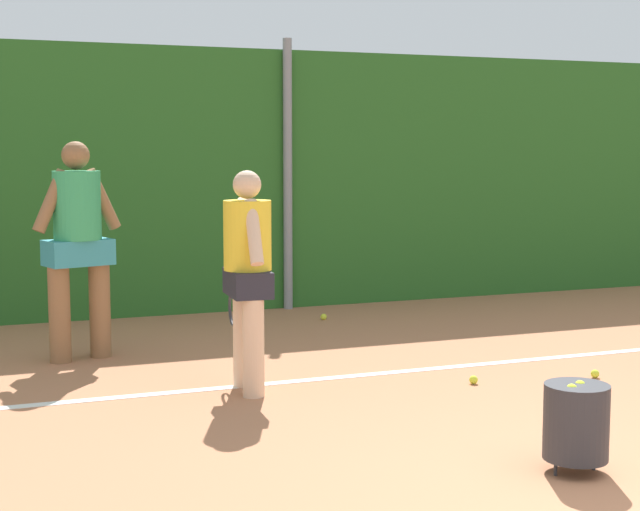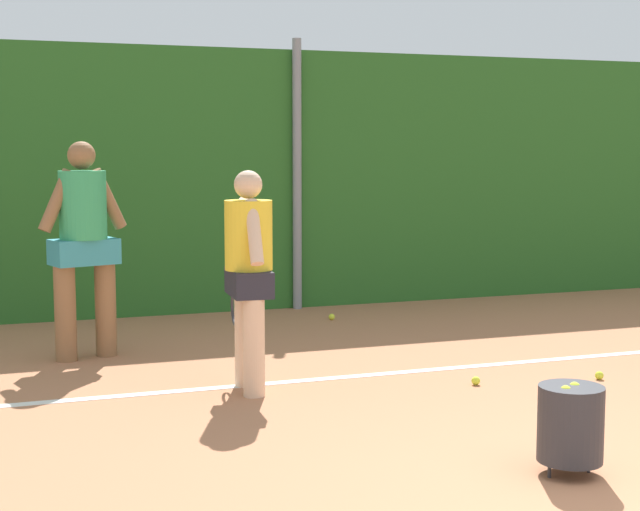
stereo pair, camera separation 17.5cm
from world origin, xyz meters
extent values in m
plane|color=#B2704C|center=(0.00, 2.04, 0.00)|extent=(29.60, 29.60, 0.00)
cube|color=#286023|center=(0.00, 6.94, 1.44)|extent=(19.24, 0.25, 2.87)
cylinder|color=gray|center=(0.00, 6.76, 1.49)|extent=(0.10, 0.10, 2.99)
cube|color=white|center=(0.00, 3.53, 0.00)|extent=(14.06, 0.10, 0.01)
cylinder|color=beige|center=(-1.48, 3.22, 0.36)|extent=(0.16, 0.16, 0.72)
cylinder|color=beige|center=(-1.47, 3.53, 0.36)|extent=(0.16, 0.16, 0.72)
cube|color=#23232D|center=(-1.47, 3.37, 0.81)|extent=(0.31, 0.49, 0.19)
cylinder|color=yellow|center=(-1.47, 3.37, 1.16)|extent=(0.35, 0.35, 0.51)
sphere|color=beige|center=(-1.47, 3.37, 1.53)|extent=(0.21, 0.21, 0.21)
cylinder|color=beige|center=(-1.49, 3.18, 1.20)|extent=(0.11, 0.29, 0.48)
cylinder|color=beige|center=(-1.46, 3.57, 1.20)|extent=(0.11, 0.29, 0.48)
cylinder|color=black|center=(-1.51, 3.66, 0.85)|extent=(0.03, 0.03, 0.28)
torus|color=#26262B|center=(-1.51, 3.66, 0.58)|extent=(0.04, 0.28, 0.28)
cylinder|color=#8C603D|center=(-2.68, 4.87, 0.41)|extent=(0.18, 0.18, 0.81)
cylinder|color=#8C603D|center=(-2.33, 4.97, 0.41)|extent=(0.18, 0.18, 0.81)
cube|color=teal|center=(-2.50, 4.92, 0.92)|extent=(0.61, 0.45, 0.22)
cylinder|color=#339E60|center=(-2.50, 4.92, 1.32)|extent=(0.40, 0.40, 0.58)
sphere|color=#8C603D|center=(-2.50, 4.92, 1.73)|extent=(0.23, 0.23, 0.23)
cylinder|color=#8C603D|center=(-2.72, 4.86, 1.36)|extent=(0.32, 0.17, 0.55)
cylinder|color=#8C603D|center=(-2.29, 4.98, 1.36)|extent=(0.32, 0.17, 0.55)
cylinder|color=#2D2D33|center=(-0.30, 1.00, 0.29)|extent=(0.36, 0.36, 0.42)
cylinder|color=#2D2D33|center=(-0.17, 1.00, 0.04)|extent=(0.02, 0.02, 0.08)
cylinder|color=#2D2D33|center=(-0.42, 1.00, 0.04)|extent=(0.02, 0.02, 0.08)
cylinder|color=#2D2D33|center=(-0.30, 1.13, 0.04)|extent=(0.02, 0.02, 0.08)
sphere|color=#CCDB33|center=(-0.26, 1.03, 0.48)|extent=(0.07, 0.07, 0.07)
sphere|color=#CCDB33|center=(-0.35, 0.98, 0.48)|extent=(0.07, 0.07, 0.07)
sphere|color=#CCDB33|center=(1.18, 2.80, 0.03)|extent=(0.07, 0.07, 0.07)
sphere|color=#CCDB33|center=(0.11, 5.95, 0.03)|extent=(0.07, 0.07, 0.07)
sphere|color=#CCDB33|center=(0.19, 2.97, 0.03)|extent=(0.07, 0.07, 0.07)
camera|label=1|loc=(-3.46, -3.32, 1.79)|focal=53.87mm
camera|label=2|loc=(-3.30, -3.38, 1.79)|focal=53.87mm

